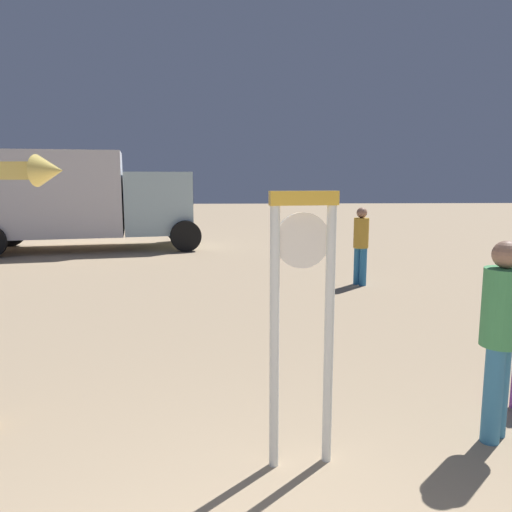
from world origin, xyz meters
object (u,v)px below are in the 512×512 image
standing_clock (302,299)px  arrow_sign (2,239)px  person_distant (361,242)px  person_near_clock (501,331)px  box_truck_near (62,197)px

standing_clock → arrow_sign: 2.45m
standing_clock → person_distant: (2.04, 6.30, -0.40)m
arrow_sign → person_near_clock: arrow_sign is taller
person_distant → person_near_clock: bearing=-93.7°
person_distant → box_truck_near: (-7.58, 5.32, 0.71)m
arrow_sign → box_truck_near: 11.50m
box_truck_near → person_distant: bearing=-35.1°
arrow_sign → box_truck_near: bearing=106.1°
standing_clock → arrow_sign: bearing=166.4°
standing_clock → arrow_sign: (-2.35, 0.57, 0.38)m
person_near_clock → box_truck_near: 13.44m
person_near_clock → person_distant: person_near_clock is taller
arrow_sign → standing_clock: bearing=-13.6°
arrow_sign → person_near_clock: 4.07m
person_near_clock → box_truck_near: box_truck_near is taller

